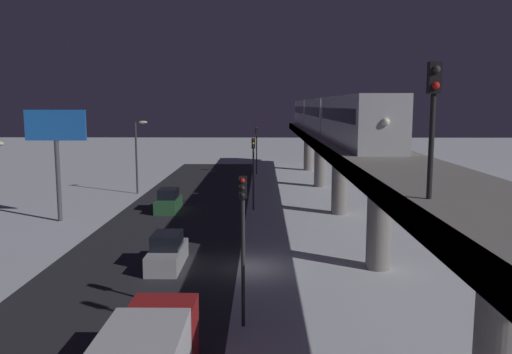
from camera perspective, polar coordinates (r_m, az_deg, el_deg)
ground_plane at (r=30.18m, az=-0.93°, el=-9.96°), size 240.00×240.00×0.00m
avenue_asphalt at (r=30.95m, az=-12.37°, el=-9.68°), size 11.00×105.18×0.01m
elevated_railway at (r=29.67m, az=13.42°, el=0.63°), size 5.00×105.18×6.50m
subway_train at (r=56.05m, az=7.55°, el=6.85°), size 2.94×55.47×3.40m
rail_signal at (r=16.00m, az=18.93°, el=7.35°), size 0.36×0.41×4.00m
sedan_silver at (r=30.65m, az=-9.74°, el=-8.23°), size 1.80×4.56×1.97m
sedan_green at (r=46.36m, az=-9.62°, el=-2.71°), size 1.80×4.42×1.97m
traffic_light_near at (r=21.42m, az=-1.44°, el=-5.77°), size 0.32×0.44×6.40m
traffic_light_mid at (r=45.50m, az=-0.29°, el=1.53°), size 0.32×0.44×6.40m
traffic_light_far at (r=69.80m, az=0.06°, el=3.76°), size 0.32×0.44×6.40m
commercial_billboard at (r=43.85m, az=-21.16°, el=4.21°), size 4.80×0.36×8.90m
street_lamp_far at (r=55.43m, az=-12.84°, el=3.12°), size 1.35×0.44×7.65m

